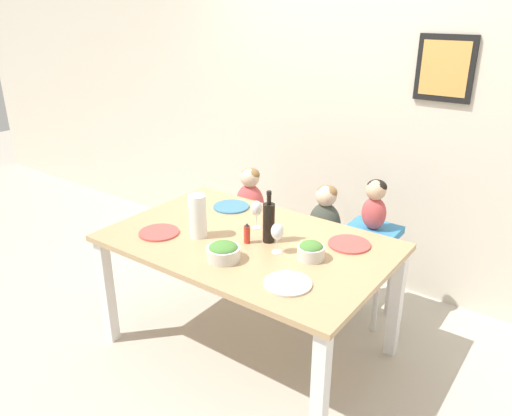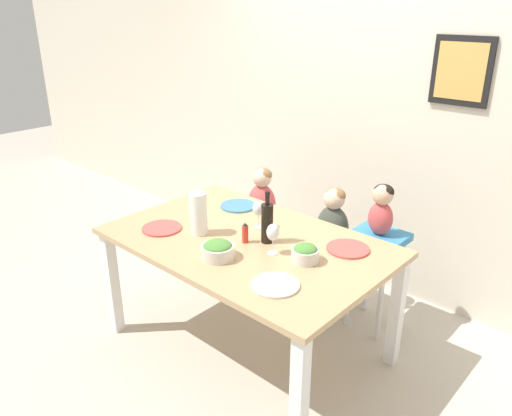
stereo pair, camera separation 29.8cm
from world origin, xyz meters
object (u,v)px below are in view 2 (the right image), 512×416
person_baby_right (382,207)px  salad_bowl_small (305,253)px  chair_far_center (331,258)px  dinner_plate_front_left (162,228)px  wine_glass_near (273,233)px  wine_glass_far (258,209)px  salad_bowl_large (218,250)px  chair_far_left (262,231)px  chair_right_highchair (377,255)px  dinner_plate_front_right (275,285)px  dinner_plate_back_right (348,249)px  paper_towel_roll (199,214)px  person_child_center (333,219)px  wine_bottle (267,222)px  person_child_left (262,196)px  dinner_plate_back_left (238,206)px

person_baby_right → salad_bowl_small: person_baby_right is taller
chair_far_center → dinner_plate_front_left: bearing=-121.7°
wine_glass_near → wine_glass_far: same height
wine_glass_far → dinner_plate_front_left: (-0.44, -0.42, -0.12)m
wine_glass_far → salad_bowl_large: bearing=-77.4°
wine_glass_near → dinner_plate_front_left: size_ratio=0.73×
wine_glass_far → chair_far_center: bearing=72.5°
chair_far_left → person_baby_right: 1.13m
chair_far_center → salad_bowl_large: size_ratio=2.50×
chair_far_left → chair_right_highchair: 1.03m
dinner_plate_front_left → dinner_plate_front_right: bearing=-2.5°
chair_far_left → dinner_plate_back_right: (1.07, -0.46, 0.39)m
salad_bowl_small → dinner_plate_back_right: size_ratio=0.62×
chair_far_center → paper_towel_roll: size_ratio=1.77×
wine_glass_far → person_child_center: bearing=72.6°
salad_bowl_large → dinner_plate_back_right: 0.75m
wine_bottle → wine_glass_far: 0.21m
paper_towel_roll → chair_right_highchair: bearing=49.8°
wine_glass_near → person_child_center: bearing=98.1°
person_child_left → person_child_center: size_ratio=1.00×
person_baby_right → chair_far_center: bearing=-179.8°
person_baby_right → person_child_center: bearing=-179.9°
salad_bowl_small → dinner_plate_back_right: 0.30m
person_child_center → person_baby_right: (0.36, 0.00, 0.19)m
dinner_plate_back_left → dinner_plate_back_right: (0.93, -0.05, 0.00)m
chair_far_left → dinner_plate_front_left: size_ratio=1.90×
chair_right_highchair → dinner_plate_front_left: 1.42m
person_baby_right → person_child_left: bearing=-180.0°
person_child_left → dinner_plate_front_right: (1.01, -1.05, 0.09)m
salad_bowl_small → dinner_plate_front_left: size_ratio=0.62×
dinner_plate_front_right → person_child_center: bearing=108.6°
chair_far_center → person_child_center: 0.30m
paper_towel_roll → dinner_plate_front_left: bearing=-152.7°
person_child_center → wine_bottle: (-0.01, -0.70, 0.21)m
dinner_plate_front_left → dinner_plate_back_right: bearing=28.0°
person_child_left → dinner_plate_back_right: bearing=-23.3°
person_baby_right → paper_towel_roll: bearing=-130.2°
wine_glass_near → dinner_plate_front_left: (-0.73, -0.22, -0.12)m
chair_far_left → chair_far_center: 0.66m
chair_far_left → person_child_center: person_child_center is taller
wine_bottle → chair_right_highchair: bearing=62.3°
person_baby_right → dinner_plate_front_left: bearing=-134.2°
person_child_center → dinner_plate_front_left: person_child_center is taller
chair_far_left → paper_towel_roll: bearing=-73.2°
person_child_center → wine_bottle: size_ratio=1.41×
chair_right_highchair → dinner_plate_back_left: (-0.88, -0.41, 0.24)m
paper_towel_roll → wine_glass_far: (0.21, 0.31, -0.00)m
dinner_plate_front_right → chair_right_highchair: bearing=89.7°
chair_far_center → person_baby_right: person_baby_right is taller
person_baby_right → paper_towel_roll: paper_towel_roll is taller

